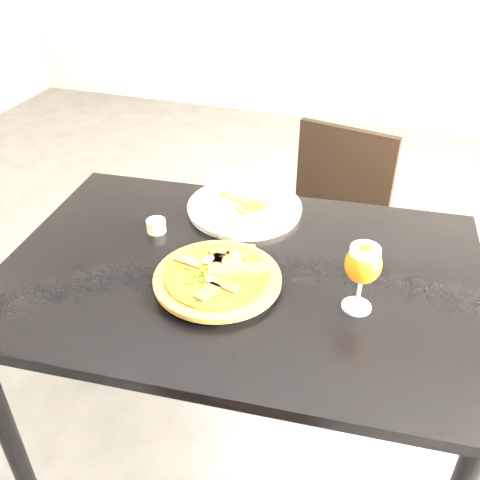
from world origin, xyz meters
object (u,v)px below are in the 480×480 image
(dining_table, at_px, (241,296))
(beer_glass, at_px, (363,265))
(chair_far, at_px, (328,233))
(pizza, at_px, (218,277))

(dining_table, xyz_separation_m, beer_glass, (0.30, -0.06, 0.21))
(chair_far, xyz_separation_m, pizza, (-0.16, -0.75, 0.32))
(pizza, distance_m, beer_glass, 0.34)
(chair_far, distance_m, pizza, 0.83)
(pizza, bearing_deg, chair_far, 78.02)
(dining_table, bearing_deg, chair_far, 74.84)
(dining_table, relative_size, chair_far, 1.51)
(chair_far, xyz_separation_m, beer_glass, (0.17, -0.73, 0.41))
(beer_glass, bearing_deg, dining_table, 169.04)
(dining_table, relative_size, beer_glass, 7.40)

